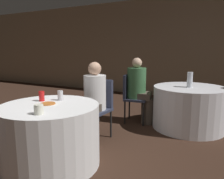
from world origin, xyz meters
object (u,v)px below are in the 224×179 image
object	(u,v)px
person_white_shirt	(92,102)
bottle_far	(190,80)
table_far	(189,107)
soda_can_red	(42,96)
table_near	(51,135)
chair_far_west	(131,93)
soda_can_silver	(60,95)
chair_near_north	(99,103)
pizza_plate_near	(48,104)
person_green_jacket	(140,90)

from	to	relation	value
person_white_shirt	bottle_far	size ratio (longest dim) A/B	4.57
person_white_shirt	table_far	bearing A→B (deg)	-129.56
table_far	soda_can_red	size ratio (longest dim) A/B	9.93
table_near	chair_far_west	bearing A→B (deg)	83.35
table_near	person_white_shirt	world-z (taller)	person_white_shirt
soda_can_red	soda_can_silver	world-z (taller)	same
table_near	soda_can_silver	distance (m)	0.49
table_near	chair_near_north	world-z (taller)	chair_near_north
table_far	bottle_far	distance (m)	0.49
table_near	soda_can_silver	size ratio (longest dim) A/B	9.26
person_white_shirt	pizza_plate_near	size ratio (longest dim) A/B	5.38
chair_near_north	pizza_plate_near	world-z (taller)	chair_near_north
table_far	soda_can_red	xyz separation A→B (m)	(-1.44, -1.95, 0.42)
pizza_plate_near	bottle_far	xyz separation A→B (m)	(1.24, 1.99, 0.12)
person_green_jacket	soda_can_red	xyz separation A→B (m)	(-0.59, -1.81, 0.17)
table_far	chair_near_north	size ratio (longest dim) A/B	1.35
soda_can_red	bottle_far	distance (m)	2.38
person_green_jacket	bottle_far	world-z (taller)	person_green_jacket
table_near	person_green_jacket	size ratio (longest dim) A/B	0.94
chair_near_north	person_green_jacket	xyz separation A→B (m)	(0.31, 0.94, 0.07)
chair_near_north	table_far	bearing A→B (deg)	-133.33
table_near	chair_near_north	bearing A→B (deg)	86.23
soda_can_silver	table_near	bearing A→B (deg)	-80.11
table_near	bottle_far	bearing A→B (deg)	58.63
chair_far_west	soda_can_red	world-z (taller)	chair_far_west
chair_far_west	person_green_jacket	xyz separation A→B (m)	(0.16, 0.02, 0.07)
chair_near_north	chair_far_west	bearing A→B (deg)	-95.89
table_near	soda_can_red	size ratio (longest dim) A/B	9.26
chair_far_west	person_green_jacket	size ratio (longest dim) A/B	0.74
table_far	person_white_shirt	world-z (taller)	person_white_shirt
table_near	chair_near_north	xyz separation A→B (m)	(0.06, 0.97, 0.18)
chair_far_west	person_white_shirt	distance (m)	1.09
soda_can_silver	bottle_far	xyz separation A→B (m)	(1.26, 1.76, 0.07)
chair_far_west	person_white_shirt	bearing A→B (deg)	-17.88
soda_can_silver	person_green_jacket	bearing A→B (deg)	75.97
pizza_plate_near	soda_can_silver	size ratio (longest dim) A/B	1.78
chair_near_north	pizza_plate_near	bearing A→B (deg)	88.49
soda_can_silver	bottle_far	world-z (taller)	bottle_far
bottle_far	soda_can_silver	bearing A→B (deg)	-125.67
person_green_jacket	pizza_plate_near	xyz separation A→B (m)	(-0.40, -1.91, 0.12)
soda_can_red	bottle_far	bearing A→B (deg)	52.80
person_white_shirt	bottle_far	world-z (taller)	person_white_shirt
chair_far_west	bottle_far	xyz separation A→B (m)	(1.00, 0.11, 0.31)
person_green_jacket	table_near	bearing A→B (deg)	-20.20
pizza_plate_near	soda_can_silver	world-z (taller)	soda_can_silver
pizza_plate_near	bottle_far	distance (m)	2.35
table_far	chair_near_north	bearing A→B (deg)	-137.10
table_near	table_far	bearing A→B (deg)	59.17
person_white_shirt	soda_can_silver	distance (m)	0.61
pizza_plate_near	chair_near_north	bearing A→B (deg)	84.72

